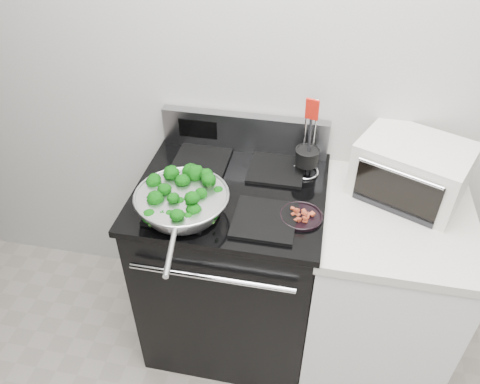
% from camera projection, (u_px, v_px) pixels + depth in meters
% --- Properties ---
extents(back_wall, '(4.00, 0.02, 2.70)m').
position_uv_depth(back_wall, '(318.00, 71.00, 1.91)').
color(back_wall, '#B6B4AD').
rests_on(back_wall, ground).
extents(gas_range, '(0.79, 0.69, 1.13)m').
position_uv_depth(gas_range, '(232.00, 264.00, 2.24)').
color(gas_range, black).
rests_on(gas_range, floor).
extents(counter, '(0.62, 0.68, 0.92)m').
position_uv_depth(counter, '(377.00, 290.00, 2.15)').
color(counter, white).
rests_on(counter, floor).
extents(skillet, '(0.37, 0.58, 0.08)m').
position_uv_depth(skillet, '(182.00, 202.00, 1.80)').
color(skillet, silver).
rests_on(skillet, gas_range).
extents(broccoli_pile, '(0.29, 0.29, 0.10)m').
position_uv_depth(broccoli_pile, '(182.00, 197.00, 1.79)').
color(broccoli_pile, black).
rests_on(broccoli_pile, skillet).
extents(bacon_plate, '(0.17, 0.17, 0.04)m').
position_uv_depth(bacon_plate, '(301.00, 214.00, 1.80)').
color(bacon_plate, black).
rests_on(bacon_plate, gas_range).
extents(utensil_holder, '(0.12, 0.12, 0.36)m').
position_uv_depth(utensil_holder, '(306.00, 160.00, 2.00)').
color(utensil_holder, silver).
rests_on(utensil_holder, gas_range).
extents(toaster_oven, '(0.51, 0.46, 0.24)m').
position_uv_depth(toaster_oven, '(411.00, 170.00, 1.90)').
color(toaster_oven, silver).
rests_on(toaster_oven, counter).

